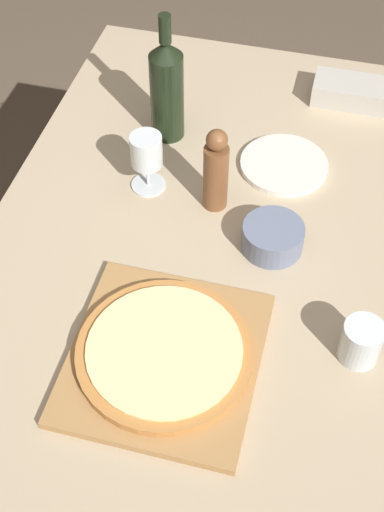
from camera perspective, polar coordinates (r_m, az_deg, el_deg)
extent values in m
plane|color=brown|center=(2.13, 0.02, -12.96)|extent=(12.00, 12.00, 0.00)
cube|color=tan|center=(1.50, 0.02, 0.07)|extent=(0.90, 1.53, 0.03)
cylinder|color=brown|center=(2.33, -5.00, 8.72)|extent=(0.06, 0.06, 0.73)
cylinder|color=brown|center=(2.25, 14.32, 5.22)|extent=(0.06, 0.06, 0.73)
cube|color=#A87A47|center=(1.33, -2.20, -8.15)|extent=(0.35, 0.37, 0.02)
cylinder|color=#BC7A3D|center=(1.31, -2.23, -7.73)|extent=(0.33, 0.33, 0.02)
cylinder|color=beige|center=(1.30, -2.24, -7.45)|extent=(0.29, 0.29, 0.01)
cylinder|color=black|center=(1.69, -2.01, 12.62)|extent=(0.08, 0.08, 0.22)
cone|color=black|center=(1.62, -2.13, 16.20)|extent=(0.08, 0.08, 0.04)
cylinder|color=black|center=(1.59, -2.19, 17.71)|extent=(0.03, 0.03, 0.07)
cylinder|color=brown|center=(1.53, 1.90, 6.31)|extent=(0.05, 0.05, 0.16)
sphere|color=brown|center=(1.46, 2.01, 9.25)|extent=(0.05, 0.05, 0.05)
cylinder|color=silver|center=(1.63, -3.50, 5.72)|extent=(0.08, 0.08, 0.00)
cylinder|color=silver|center=(1.60, -3.56, 6.59)|extent=(0.01, 0.01, 0.06)
cylinder|color=silver|center=(1.56, -3.68, 8.42)|extent=(0.07, 0.07, 0.07)
cylinder|color=slate|center=(1.49, 6.48, 1.50)|extent=(0.13, 0.13, 0.06)
cylinder|color=silver|center=(1.34, 13.38, -6.70)|extent=(0.08, 0.08, 0.09)
cylinder|color=silver|center=(1.68, 7.37, 7.25)|extent=(0.20, 0.20, 0.01)
cube|color=#BCB7AD|center=(1.88, 12.70, 12.68)|extent=(0.20, 0.10, 0.06)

